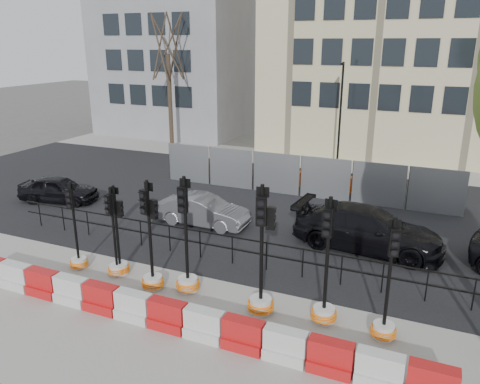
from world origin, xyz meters
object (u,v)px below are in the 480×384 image
at_px(traffic_signal_d, 152,264).
at_px(car_c, 368,229).
at_px(traffic_signal_a, 78,251).
at_px(traffic_signal_h, 385,315).
at_px(car_a, 59,189).

bearing_deg(traffic_signal_d, car_c, 54.95).
height_order(traffic_signal_d, car_c, traffic_signal_d).
distance_m(traffic_signal_d, car_c, 7.65).
xyz_separation_m(traffic_signal_a, traffic_signal_d, (2.97, -0.18, 0.20)).
xyz_separation_m(traffic_signal_a, car_c, (8.36, 5.25, 0.15)).
bearing_deg(traffic_signal_h, car_a, 144.93).
relative_size(traffic_signal_h, car_c, 0.60).
height_order(traffic_signal_h, car_c, traffic_signal_h).
bearing_deg(car_c, traffic_signal_h, -161.65).
height_order(traffic_signal_a, traffic_signal_h, traffic_signal_h).
xyz_separation_m(traffic_signal_h, car_c, (-1.24, 5.22, 0.09)).
height_order(car_a, car_c, car_c).
bearing_deg(car_c, traffic_signal_d, 140.22).
bearing_deg(traffic_signal_d, traffic_signal_a, -173.75).
xyz_separation_m(traffic_signal_a, traffic_signal_h, (9.60, 0.03, 0.06)).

